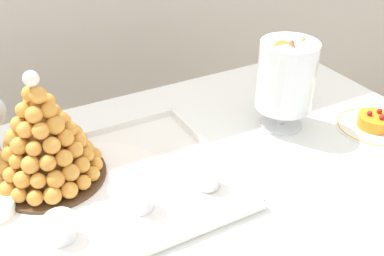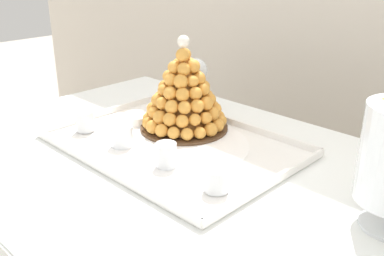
{
  "view_description": "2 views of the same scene",
  "coord_description": "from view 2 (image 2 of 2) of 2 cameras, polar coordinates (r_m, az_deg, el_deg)",
  "views": [
    {
      "loc": [
        -0.32,
        -0.71,
        1.42
      ],
      "look_at": [
        0.06,
        -0.0,
        0.91
      ],
      "focal_mm": 42.21,
      "sensor_mm": 36.0,
      "label": 1
    },
    {
      "loc": [
        0.6,
        -0.66,
        1.25
      ],
      "look_at": [
        -0.07,
        0.02,
        0.87
      ],
      "focal_mm": 41.09,
      "sensor_mm": 36.0,
      "label": 2
    }
  ],
  "objects": [
    {
      "name": "croquembouche",
      "position": [
        1.2,
        -1.05,
        4.41
      ],
      "size": [
        0.24,
        0.24,
        0.26
      ],
      "color": "#4C331E",
      "rests_on": "serving_tray"
    },
    {
      "name": "dessert_cup_left",
      "position": [
        1.24,
        -13.69,
        0.8
      ],
      "size": [
        0.05,
        0.05,
        0.06
      ],
      "color": "silver",
      "rests_on": "serving_tray"
    },
    {
      "name": "buffet_table",
      "position": [
        1.06,
        1.96,
        -11.38
      ],
      "size": [
        1.51,
        0.89,
        0.78
      ],
      "color": "brown",
      "rests_on": "ground_plane"
    },
    {
      "name": "dessert_cup_centre",
      "position": [
        1.01,
        -3.38,
        -3.63
      ],
      "size": [
        0.05,
        0.05,
        0.06
      ],
      "color": "silver",
      "rests_on": "serving_tray"
    },
    {
      "name": "serving_tray",
      "position": [
        1.14,
        -2.52,
        -2.18
      ],
      "size": [
        0.62,
        0.44,
        0.02
      ],
      "color": "white",
      "rests_on": "buffet_table"
    },
    {
      "name": "wine_glass",
      "position": [
        1.34,
        0.44,
        7.25
      ],
      "size": [
        0.07,
        0.07,
        0.17
      ],
      "color": "silver",
      "rests_on": "buffet_table"
    },
    {
      "name": "dessert_cup_mid_left",
      "position": [
        1.13,
        -9.07,
        -1.18
      ],
      "size": [
        0.06,
        0.06,
        0.05
      ],
      "color": "silver",
      "rests_on": "serving_tray"
    },
    {
      "name": "dessert_cup_mid_right",
      "position": [
        0.91,
        3.2,
        -6.81
      ],
      "size": [
        0.05,
        0.05,
        0.05
      ],
      "color": "silver",
      "rests_on": "serving_tray"
    },
    {
      "name": "creme_brulee_ramekin",
      "position": [
        1.28,
        -7.06,
        1.31
      ],
      "size": [
        0.08,
        0.08,
        0.03
      ],
      "color": "white",
      "rests_on": "serving_tray"
    }
  ]
}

